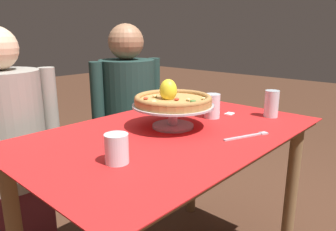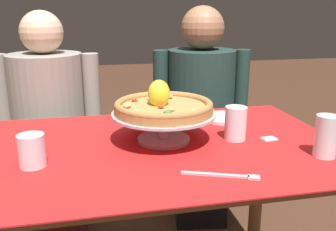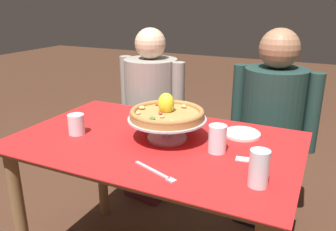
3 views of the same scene
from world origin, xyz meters
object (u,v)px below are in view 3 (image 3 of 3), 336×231
Objects in this scene: water_glass_side_right at (217,141)px; pizza_stand at (167,124)px; pizza at (167,113)px; dinner_fork at (157,172)px; water_glass_side_left at (76,125)px; water_glass_front_right at (259,171)px; sugar_packet at (242,159)px; diner_right at (271,132)px; side_plate at (242,134)px; diner_left at (152,118)px.

pizza_stand is at bearing 171.62° from water_glass_side_right.
pizza reaches higher than dinner_fork.
water_glass_side_left is 0.47× the size of dinner_fork.
sugar_packet is at bearing 118.58° from water_glass_front_right.
pizza_stand is at bearing 152.54° from water_glass_front_right.
water_glass_side_left is 1.14m from diner_right.
side_plate is at bearing -96.31° from diner_right.
pizza_stand is 0.43m from water_glass_side_left.
dinner_fork is at bearing -136.11° from sugar_packet.
water_glass_side_right is 0.57× the size of dinner_fork.
pizza_stand reaches higher than side_plate.
water_glass_side_right is (-0.21, 0.20, -0.01)m from water_glass_front_right.
dinner_fork reaches higher than sugar_packet.
water_glass_side_right is 0.10× the size of diner_right.
side_plate is at bearing 24.18° from water_glass_side_left.
water_glass_side_right is 1.22× the size of water_glass_side_left.
pizza is at bearing 171.35° from water_glass_side_right.
water_glass_front_right is at bearing -45.37° from diner_left.
dinner_fork is 0.17× the size of diner_right.
diner_right is (-0.10, 0.94, -0.21)m from water_glass_front_right.
water_glass_side_left reaches higher than dinner_fork.
pizza is 1.94× the size of side_plate.
water_glass_front_right is 0.64× the size of dinner_fork.
side_plate is at bearing 104.30° from sugar_packet.
dinner_fork is at bearing -103.61° from diner_right.
dinner_fork is (-0.35, -0.07, -0.05)m from water_glass_front_right.
pizza is 0.35m from dinner_fork.
pizza is at bearing 17.26° from water_glass_side_left.
side_plate is at bearing -33.15° from diner_left.
dinner_fork is (0.11, -0.31, -0.12)m from pizza.
water_glass_front_right is 0.20m from sugar_packet.
water_glass_side_left is 0.08× the size of diner_left.
water_glass_side_right is at bearing -8.65° from pizza.
dinner_fork is 1.06m from diner_right.
pizza_stand is 0.33m from dinner_fork.
water_glass_front_right is at bearing -43.73° from water_glass_side_right.
water_glass_side_right is 2.31× the size of sugar_packet.
sugar_packet is at bearing -89.47° from diner_right.
side_plate is at bearing 32.60° from pizza.
sugar_packet is (0.36, -0.06, -0.07)m from pizza_stand.
diner_left is at bearing 123.38° from pizza_stand.
side_plate is at bearing 77.61° from water_glass_side_right.
pizza is 0.26m from water_glass_side_right.
sugar_packet is 0.04× the size of diner_left.
dinner_fork is at bearing -117.20° from water_glass_side_right.
water_glass_side_left is at bearing -162.98° from pizza_stand.
water_glass_side_right is 1.01m from diner_left.
water_glass_side_left is at bearing -175.36° from sugar_packet.
diner_right reaches higher than pizza_stand.
diner_right is (0.79, 0.04, 0.02)m from diner_left.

